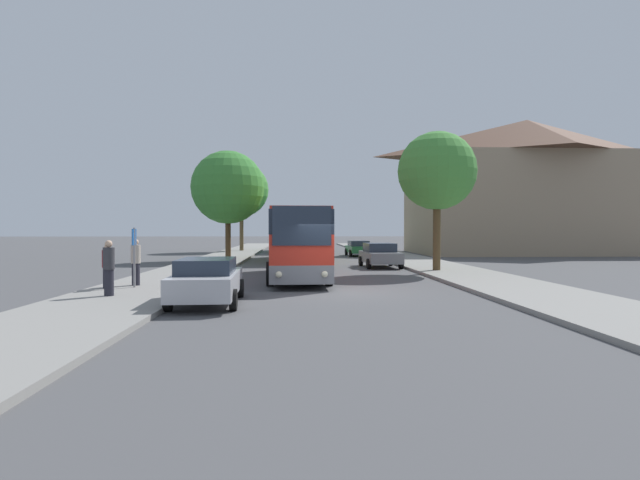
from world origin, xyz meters
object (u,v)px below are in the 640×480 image
bus_front (297,242)px  bus_rear (295,235)px  parked_car_right_near (380,255)px  tree_left_near (241,190)px  pedestrian_waiting_far (109,268)px  pedestrian_walking_back (136,262)px  bus_middle (294,237)px  tree_left_far (228,188)px  parked_car_right_far (359,248)px  tree_right_near (437,171)px  bus_stop_sign (134,250)px  pedestrian_waiting_near (107,266)px  parked_car_left_curb (207,280)px

bus_front → bus_rear: (-0.18, 27.97, 0.07)m
bus_front → parked_car_right_near: bearing=51.4°
bus_front → tree_left_near: size_ratio=1.15×
pedestrian_waiting_far → bus_rear: bearing=70.9°
pedestrian_waiting_far → pedestrian_walking_back: bearing=82.6°
bus_rear → pedestrian_waiting_far: 35.37m
bus_middle → tree_left_far: (-4.86, -0.08, 3.61)m
bus_rear → parked_car_right_far: bus_rear is taller
tree_left_near → tree_right_near: size_ratio=1.23×
parked_car_right_far → tree_left_near: tree_left_near is taller
bus_rear → tree_left_far: 15.59m
bus_front → bus_middle: bus_middle is taller
bus_front → bus_stop_sign: (-6.05, -4.53, -0.17)m
parked_car_right_near → parked_car_right_far: (0.33, 12.93, -0.06)m
parked_car_right_near → tree_left_near: tree_left_near is taller
parked_car_right_near → parked_car_right_far: parked_car_right_near is taller
pedestrian_waiting_far → tree_right_near: bearing=26.1°
tree_left_far → tree_right_near: bearing=-41.1°
pedestrian_waiting_near → pedestrian_walking_back: 1.21m
parked_car_right_far → tree_left_near: bearing=-40.5°
parked_car_right_far → bus_stop_sign: bearing=62.0°
bus_rear → parked_car_right_near: (5.22, -21.24, -1.01)m
pedestrian_waiting_near → tree_right_near: 16.80m
pedestrian_waiting_near → tree_left_near: bearing=-117.9°
bus_front → pedestrian_waiting_near: (-6.95, -4.79, -0.75)m
parked_car_left_curb → tree_left_near: 36.60m
bus_front → parked_car_left_curb: size_ratio=2.26×
bus_front → parked_car_right_far: bearing=73.0°
tree_left_far → parked_car_left_curb: bearing=-84.0°
bus_front → tree_left_far: bearing=108.6°
parked_car_right_near → pedestrian_waiting_near: 16.63m
bus_middle → parked_car_left_curb: bearing=-96.8°
pedestrian_waiting_far → pedestrian_walking_back: (-0.11, 3.06, -0.01)m
parked_car_left_curb → pedestrian_waiting_far: 3.48m
bus_middle → tree_right_near: 13.79m
pedestrian_walking_back → tree_right_near: 15.74m
tree_left_near → bus_front: bearing=-78.7°
parked_car_right_near → pedestrian_waiting_near: (-11.99, -11.52, 0.19)m
bus_middle → parked_car_right_near: (5.24, -6.96, -1.01)m
parked_car_right_near → pedestrian_waiting_near: pedestrian_waiting_near is taller
bus_front → tree_left_far: 14.98m
parked_car_right_near → bus_front: bearing=50.3°
bus_rear → parked_car_left_curb: 35.92m
bus_front → parked_car_right_near: (5.04, 6.73, -0.94)m
bus_middle → pedestrian_waiting_near: bus_middle is taller
pedestrian_waiting_near → pedestrian_walking_back: size_ratio=0.91×
bus_stop_sign → pedestrian_waiting_near: size_ratio=1.38×
bus_front → tree_left_near: tree_left_near is taller
bus_middle → tree_left_far: 6.05m
bus_rear → tree_right_near: size_ratio=1.47×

